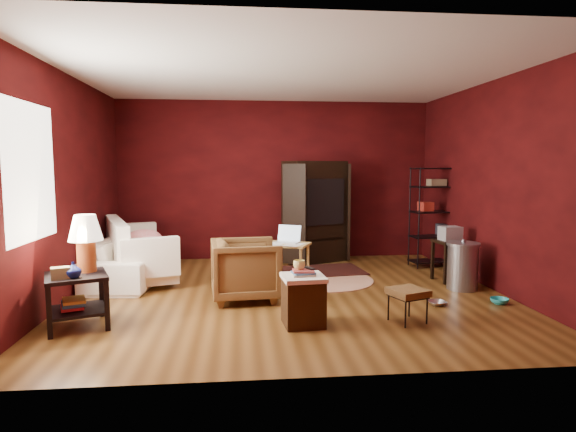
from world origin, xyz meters
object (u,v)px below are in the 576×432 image
armchair (246,267)px  hamper (303,299)px  sofa (134,251)px  side_table (81,260)px  laptop_desk (286,247)px  tv_armoire (315,210)px  wire_shelving (436,212)px

armchair → hamper: (0.59, -1.04, -0.14)m
hamper → sofa: bearing=133.9°
armchair → side_table: size_ratio=0.72×
side_table → hamper: (2.30, -0.24, -0.42)m
hamper → laptop_desk: 1.98m
sofa → tv_armoire: 3.08m
side_table → wire_shelving: size_ratio=0.71×
laptop_desk → tv_armoire: (0.64, 1.36, 0.42)m
armchair → side_table: (-1.71, -0.80, 0.28)m
laptop_desk → side_table: bearing=-118.8°
hamper → tv_armoire: tv_armoire is taller
tv_armoire → wire_shelving: size_ratio=1.06×
side_table → laptop_desk: size_ratio=1.46×
sofa → armchair: 2.05m
wire_shelving → laptop_desk: bearing=-170.3°
armchair → side_table: side_table is taller
sofa → laptop_desk: size_ratio=2.68×
sofa → hamper: (2.21, -2.29, -0.14)m
sofa → wire_shelving: wire_shelving is taller
hamper → tv_armoire: bearing=79.0°
sofa → tv_armoire: tv_armoire is taller
armchair → laptop_desk: bearing=-37.9°
side_table → tv_armoire: tv_armoire is taller
sofa → tv_armoire: size_ratio=1.22×
armchair → tv_armoire: (1.23, 2.29, 0.49)m
armchair → tv_armoire: size_ratio=0.48×
laptop_desk → sofa: bearing=-163.9°
laptop_desk → wire_shelving: bearing=41.0°
sofa → side_table: side_table is taller
armchair → wire_shelving: bearing=-67.0°
hamper → laptop_desk: size_ratio=0.76×
sofa → hamper: 3.19m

